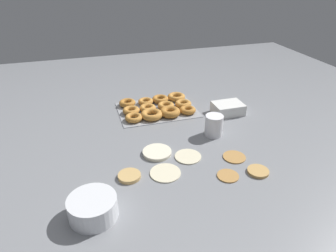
{
  "coord_description": "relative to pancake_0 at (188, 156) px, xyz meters",
  "views": [
    {
      "loc": [
        0.33,
        1.01,
        0.7
      ],
      "look_at": [
        -0.02,
        -0.13,
        0.04
      ],
      "focal_mm": 32.0,
      "sensor_mm": 36.0,
      "label": 1
    }
  ],
  "objects": [
    {
      "name": "pancake_3",
      "position": [
        -0.18,
        0.06,
        -0.0
      ],
      "size": [
        0.09,
        0.09,
        0.01
      ],
      "primitive_type": "cylinder",
      "color": "#B27F42",
      "rests_on": "ground_plane"
    },
    {
      "name": "pancake_1",
      "position": [
        0.12,
        0.08,
        -0.0
      ],
      "size": [
        0.12,
        0.12,
        0.01
      ],
      "primitive_type": "cylinder",
      "color": "beige",
      "rests_on": "ground_plane"
    },
    {
      "name": "pancake_0",
      "position": [
        0.0,
        0.0,
        0.0
      ],
      "size": [
        0.11,
        0.11,
        0.01
      ],
      "primitive_type": "cylinder",
      "color": "beige",
      "rests_on": "ground_plane"
    },
    {
      "name": "batter_bowl",
      "position": [
        0.39,
        0.22,
        0.03
      ],
      "size": [
        0.15,
        0.15,
        0.07
      ],
      "color": "white",
      "rests_on": "ground_plane"
    },
    {
      "name": "donut_tray",
      "position": [
        0.0,
        -0.45,
        0.01
      ],
      "size": [
        0.41,
        0.3,
        0.04
      ],
      "color": "#93969B",
      "rests_on": "ground_plane"
    },
    {
      "name": "pancake_6",
      "position": [
        0.11,
        -0.06,
        0.0
      ],
      "size": [
        0.12,
        0.12,
        0.01
      ],
      "primitive_type": "cylinder",
      "color": "silver",
      "rests_on": "ground_plane"
    },
    {
      "name": "ground_plane",
      "position": [
        0.04,
        -0.08,
        -0.0
      ],
      "size": [
        3.0,
        3.0,
        0.0
      ],
      "primitive_type": "plane",
      "color": "gray"
    },
    {
      "name": "pancake_4",
      "position": [
        -0.1,
        0.16,
        -0.0
      ],
      "size": [
        0.08,
        0.08,
        0.01
      ],
      "primitive_type": "cylinder",
      "color": "#B27F42",
      "rests_on": "ground_plane"
    },
    {
      "name": "paper_cup",
      "position": [
        -0.17,
        -0.13,
        0.04
      ],
      "size": [
        0.08,
        0.08,
        0.1
      ],
      "color": "white",
      "rests_on": "ground_plane"
    },
    {
      "name": "pancake_5",
      "position": [
        -0.22,
        0.17,
        0.0
      ],
      "size": [
        0.08,
        0.08,
        0.01
      ],
      "primitive_type": "cylinder",
      "color": "tan",
      "rests_on": "ground_plane"
    },
    {
      "name": "container_stack",
      "position": [
        -0.33,
        -0.31,
        0.02
      ],
      "size": [
        0.15,
        0.11,
        0.06
      ],
      "color": "white",
      "rests_on": "ground_plane"
    },
    {
      "name": "pancake_2",
      "position": [
        0.25,
        0.06,
        0.0
      ],
      "size": [
        0.08,
        0.08,
        0.01
      ],
      "primitive_type": "cylinder",
      "color": "tan",
      "rests_on": "ground_plane"
    }
  ]
}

